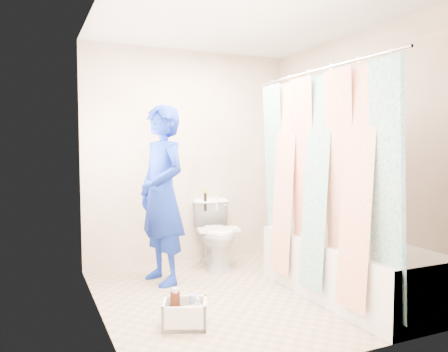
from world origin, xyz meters
name	(u,v)px	position (x,y,z in m)	size (l,w,h in m)	color
floor	(239,295)	(0.00, 0.00, 0.00)	(2.60, 2.60, 0.00)	tan
ceiling	(240,20)	(0.00, 0.00, 2.40)	(2.40, 2.60, 0.02)	silver
wall_back	(189,157)	(0.00, 1.30, 1.20)	(2.40, 0.02, 2.40)	beige
wall_front	(335,167)	(0.00, -1.30, 1.20)	(2.40, 0.02, 2.40)	beige
wall_left	(98,162)	(-1.20, 0.00, 1.20)	(0.02, 2.60, 2.40)	beige
wall_right	(349,159)	(1.20, 0.00, 1.20)	(0.02, 2.60, 2.40)	beige
bathtub	(347,266)	(0.85, -0.43, 0.27)	(0.70, 1.75, 0.50)	white
curtain_rod	(319,70)	(0.52, -0.43, 1.95)	(0.02, 0.02, 1.90)	silver
shower_curtain	(318,182)	(0.52, -0.43, 1.02)	(0.06, 1.75, 1.80)	white
toilet	(216,233)	(0.18, 0.96, 0.36)	(0.40, 0.71, 0.72)	white
tank_lid	(218,230)	(0.16, 0.84, 0.42)	(0.44, 0.19, 0.03)	white
tank_internals	(208,200)	(0.17, 1.15, 0.71)	(0.18, 0.06, 0.24)	black
plumber	(162,195)	(-0.52, 0.63, 0.86)	(0.63, 0.41, 1.71)	#0F3C9A
cleaning_caddy	(186,315)	(-0.66, -0.46, 0.09)	(0.39, 0.36, 0.24)	white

